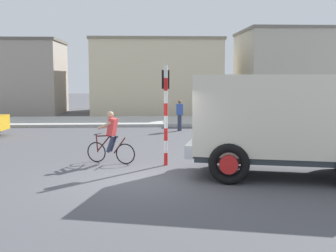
# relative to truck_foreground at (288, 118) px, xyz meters

# --- Properties ---
(ground_plane) EXTENTS (120.00, 120.00, 0.00)m
(ground_plane) POSITION_rel_truck_foreground_xyz_m (-4.10, -0.16, -1.67)
(ground_plane) COLOR #4C4C51
(sidewalk_far) EXTENTS (80.00, 5.00, 0.16)m
(sidewalk_far) POSITION_rel_truck_foreground_xyz_m (-4.10, 14.78, -1.59)
(sidewalk_far) COLOR #ADADA8
(sidewalk_far) RESTS_ON ground
(truck_foreground) EXTENTS (5.85, 3.75, 2.90)m
(truck_foreground) POSITION_rel_truck_foreground_xyz_m (0.00, 0.00, 0.00)
(truck_foreground) COLOR silver
(truck_foreground) RESTS_ON ground
(cyclist) EXTENTS (1.63, 0.74, 1.72)m
(cyclist) POSITION_rel_truck_foreground_xyz_m (-5.19, 2.12, -0.80)
(cyclist) COLOR black
(cyclist) RESTS_ON ground
(traffic_light_pole) EXTENTS (0.24, 0.43, 3.20)m
(traffic_light_pole) POSITION_rel_truck_foreground_xyz_m (-3.40, 1.81, 0.40)
(traffic_light_pole) COLOR red
(traffic_light_pole) RESTS_ON ground
(pedestrian_near_kerb) EXTENTS (0.34, 0.22, 1.62)m
(pedestrian_near_kerb) POSITION_rel_truck_foreground_xyz_m (-2.30, 10.52, -0.82)
(pedestrian_near_kerb) COLOR #2D334C
(pedestrian_near_kerb) RESTS_ON ground
(building_corner_left) EXTENTS (8.30, 5.62, 5.58)m
(building_corner_left) POSITION_rel_truck_foreground_xyz_m (-14.63, 21.80, 1.13)
(building_corner_left) COLOR #9E9389
(building_corner_left) RESTS_ON ground
(building_mid_block) EXTENTS (9.74, 7.59, 5.63)m
(building_mid_block) POSITION_rel_truck_foreground_xyz_m (-3.27, 22.36, 1.15)
(building_mid_block) COLOR beige
(building_mid_block) RESTS_ON ground
(building_corner_right) EXTENTS (10.13, 7.23, 6.34)m
(building_corner_right) POSITION_rel_truck_foreground_xyz_m (8.32, 21.30, 1.51)
(building_corner_right) COLOR #B2AD9E
(building_corner_right) RESTS_ON ground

